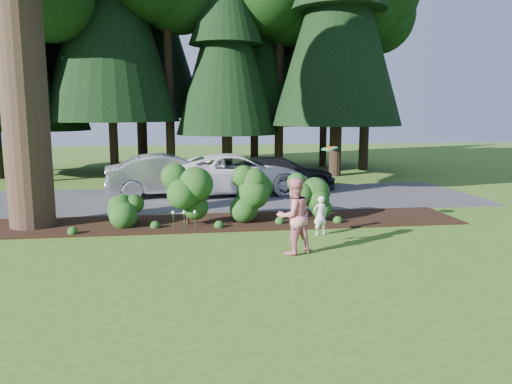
{
  "coord_description": "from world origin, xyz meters",
  "views": [
    {
      "loc": [
        -0.22,
        -11.36,
        3.26
      ],
      "look_at": [
        1.5,
        0.81,
        1.3
      ],
      "focal_mm": 35.0,
      "sensor_mm": 36.0,
      "label": 1
    }
  ],
  "objects_px": {
    "car_silver_wagon": "(170,175)",
    "car_dark_suv": "(279,173)",
    "child": "(320,216)",
    "adult": "(294,216)",
    "frisbee": "(329,148)",
    "car_white_suv": "(236,174)"
  },
  "relations": [
    {
      "from": "car_silver_wagon",
      "to": "car_dark_suv",
      "type": "height_order",
      "value": "car_silver_wagon"
    },
    {
      "from": "car_dark_suv",
      "to": "child",
      "type": "height_order",
      "value": "car_dark_suv"
    },
    {
      "from": "car_dark_suv",
      "to": "adult",
      "type": "xyz_separation_m",
      "value": [
        -1.47,
        -9.6,
        0.17
      ]
    },
    {
      "from": "frisbee",
      "to": "adult",
      "type": "bearing_deg",
      "value": -126.66
    },
    {
      "from": "car_silver_wagon",
      "to": "adult",
      "type": "height_order",
      "value": "adult"
    },
    {
      "from": "car_dark_suv",
      "to": "child",
      "type": "xyz_separation_m",
      "value": [
        -0.37,
        -7.93,
        -0.19
      ]
    },
    {
      "from": "car_silver_wagon",
      "to": "adult",
      "type": "relative_size",
      "value": 2.75
    },
    {
      "from": "adult",
      "to": "frisbee",
      "type": "relative_size",
      "value": 4.01
    },
    {
      "from": "car_white_suv",
      "to": "adult",
      "type": "bearing_deg",
      "value": 176.91
    },
    {
      "from": "frisbee",
      "to": "car_silver_wagon",
      "type": "bearing_deg",
      "value": 123.04
    },
    {
      "from": "car_white_suv",
      "to": "frisbee",
      "type": "relative_size",
      "value": 12.99
    },
    {
      "from": "adult",
      "to": "car_silver_wagon",
      "type": "bearing_deg",
      "value": -92.12
    },
    {
      "from": "car_white_suv",
      "to": "frisbee",
      "type": "distance_m",
      "value": 7.29
    },
    {
      "from": "child",
      "to": "adult",
      "type": "relative_size",
      "value": 0.59
    },
    {
      "from": "car_silver_wagon",
      "to": "frisbee",
      "type": "height_order",
      "value": "frisbee"
    },
    {
      "from": "car_white_suv",
      "to": "car_dark_suv",
      "type": "height_order",
      "value": "car_white_suv"
    },
    {
      "from": "car_white_suv",
      "to": "frisbee",
      "type": "xyz_separation_m",
      "value": [
        1.81,
        -6.9,
        1.49
      ]
    },
    {
      "from": "car_white_suv",
      "to": "adult",
      "type": "height_order",
      "value": "adult"
    },
    {
      "from": "car_silver_wagon",
      "to": "car_dark_suv",
      "type": "xyz_separation_m",
      "value": [
        4.55,
        0.95,
        -0.11
      ]
    },
    {
      "from": "car_white_suv",
      "to": "car_dark_suv",
      "type": "xyz_separation_m",
      "value": [
        1.92,
        0.87,
        -0.11
      ]
    },
    {
      "from": "child",
      "to": "frisbee",
      "type": "xyz_separation_m",
      "value": [
        0.26,
        0.16,
        1.79
      ]
    },
    {
      "from": "car_dark_suv",
      "to": "adult",
      "type": "relative_size",
      "value": 2.68
    }
  ]
}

